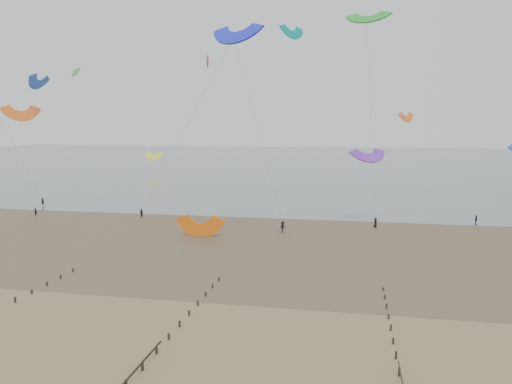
# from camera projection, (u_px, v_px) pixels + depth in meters

# --- Properties ---
(ground) EXTENTS (500.00, 500.00, 0.00)m
(ground) POSITION_uv_depth(u_px,v_px,m) (142.00, 319.00, 45.24)
(ground) COLOR brown
(ground) RESTS_ON ground
(sea_and_shore) EXTENTS (500.00, 665.00, 0.03)m
(sea_and_shore) POSITION_uv_depth(u_px,v_px,m) (207.00, 235.00, 79.48)
(sea_and_shore) COLOR #475654
(sea_and_shore) RESTS_ON ground
(kitesurfer_lead) EXTENTS (0.56, 0.37, 1.50)m
(kitesurfer_lead) POSITION_uv_depth(u_px,v_px,m) (36.00, 212.00, 96.04)
(kitesurfer_lead) COLOR black
(kitesurfer_lead) RESTS_ON ground
(kitesurfers) EXTENTS (140.83, 24.89, 1.84)m
(kitesurfers) POSITION_uv_depth(u_px,v_px,m) (420.00, 220.00, 87.74)
(kitesurfers) COLOR black
(kitesurfers) RESTS_ON ground
(grounded_kite) EXTENTS (6.82, 5.41, 3.66)m
(grounded_kite) POSITION_uv_depth(u_px,v_px,m) (200.00, 236.00, 78.54)
(grounded_kite) COLOR orange
(grounded_kite) RESTS_ON ground
(kites_airborne) EXTENTS (230.13, 120.89, 39.84)m
(kites_airborne) POSITION_uv_depth(u_px,v_px,m) (189.00, 99.00, 128.87)
(kites_airborne) COLOR #F3397A
(kites_airborne) RESTS_ON ground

